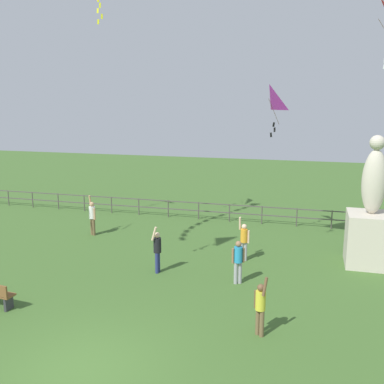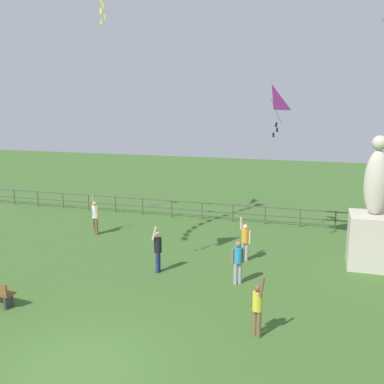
{
  "view_description": "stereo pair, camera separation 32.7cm",
  "coord_description": "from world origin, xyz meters",
  "px_view_note": "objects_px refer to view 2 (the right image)",
  "views": [
    {
      "loc": [
        5.04,
        -8.42,
        6.3
      ],
      "look_at": [
        1.04,
        6.04,
        3.2
      ],
      "focal_mm": 41.32,
      "sensor_mm": 36.0,
      "label": 1
    },
    {
      "loc": [
        5.36,
        -8.33,
        6.3
      ],
      "look_at": [
        1.04,
        6.04,
        3.2
      ],
      "focal_mm": 41.32,
      "sensor_mm": 36.0,
      "label": 2
    }
  ],
  "objects_px": {
    "person_2": "(238,260)",
    "person_4": "(257,306)",
    "statue_monument": "(373,226)",
    "kite_6": "(382,19)",
    "lamppost": "(380,188)",
    "person_3": "(95,215)",
    "person_1": "(245,239)",
    "person_0": "(158,249)",
    "kite_2": "(271,100)"
  },
  "relations": [
    {
      "from": "person_1",
      "to": "person_2",
      "type": "bearing_deg",
      "value": -85.99
    },
    {
      "from": "person_0",
      "to": "person_2",
      "type": "bearing_deg",
      "value": -4.03
    },
    {
      "from": "kite_6",
      "to": "kite_2",
      "type": "bearing_deg",
      "value": 179.54
    },
    {
      "from": "kite_6",
      "to": "person_3",
      "type": "bearing_deg",
      "value": -175.12
    },
    {
      "from": "person_4",
      "to": "kite_2",
      "type": "bearing_deg",
      "value": 95.51
    },
    {
      "from": "person_1",
      "to": "person_3",
      "type": "xyz_separation_m",
      "value": [
        -7.49,
        1.49,
        0.06
      ]
    },
    {
      "from": "kite_2",
      "to": "lamppost",
      "type": "bearing_deg",
      "value": -7.21
    },
    {
      "from": "person_2",
      "to": "kite_2",
      "type": "xyz_separation_m",
      "value": [
        0.38,
        4.9,
        5.45
      ]
    },
    {
      "from": "person_1",
      "to": "kite_6",
      "type": "height_order",
      "value": "kite_6"
    },
    {
      "from": "person_3",
      "to": "kite_6",
      "type": "xyz_separation_m",
      "value": [
        12.14,
        1.04,
        8.42
      ]
    },
    {
      "from": "person_0",
      "to": "kite_6",
      "type": "distance_m",
      "value": 12.26
    },
    {
      "from": "person_1",
      "to": "person_2",
      "type": "xyz_separation_m",
      "value": [
        0.16,
        -2.34,
        0.0
      ]
    },
    {
      "from": "person_0",
      "to": "person_1",
      "type": "distance_m",
      "value": 3.6
    },
    {
      "from": "person_4",
      "to": "person_1",
      "type": "bearing_deg",
      "value": 103.24
    },
    {
      "from": "kite_2",
      "to": "kite_6",
      "type": "bearing_deg",
      "value": -0.46
    },
    {
      "from": "person_2",
      "to": "person_4",
      "type": "xyz_separation_m",
      "value": [
        1.17,
        -3.32,
        -0.01
      ]
    },
    {
      "from": "person_3",
      "to": "person_4",
      "type": "bearing_deg",
      "value": -39.06
    },
    {
      "from": "person_3",
      "to": "kite_2",
      "type": "bearing_deg",
      "value": 7.59
    },
    {
      "from": "lamppost",
      "to": "person_0",
      "type": "bearing_deg",
      "value": -152.59
    },
    {
      "from": "person_0",
      "to": "person_4",
      "type": "xyz_separation_m",
      "value": [
        4.23,
        -3.54,
        -0.03
      ]
    },
    {
      "from": "lamppost",
      "to": "kite_6",
      "type": "bearing_deg",
      "value": 126.16
    },
    {
      "from": "lamppost",
      "to": "person_4",
      "type": "bearing_deg",
      "value": -115.83
    },
    {
      "from": "kite_2",
      "to": "person_2",
      "type": "bearing_deg",
      "value": -94.38
    },
    {
      "from": "person_2",
      "to": "person_0",
      "type": "bearing_deg",
      "value": 175.97
    },
    {
      "from": "person_1",
      "to": "person_3",
      "type": "bearing_deg",
      "value": 168.74
    },
    {
      "from": "statue_monument",
      "to": "kite_6",
      "type": "relative_size",
      "value": 2.0
    },
    {
      "from": "person_0",
      "to": "kite_2",
      "type": "bearing_deg",
      "value": 53.72
    },
    {
      "from": "statue_monument",
      "to": "kite_6",
      "type": "distance_m",
      "value": 7.96
    },
    {
      "from": "lamppost",
      "to": "person_1",
      "type": "bearing_deg",
      "value": -158.45
    },
    {
      "from": "statue_monument",
      "to": "person_2",
      "type": "height_order",
      "value": "statue_monument"
    },
    {
      "from": "lamppost",
      "to": "person_4",
      "type": "xyz_separation_m",
      "value": [
        -3.71,
        -7.66,
        -2.01
      ]
    },
    {
      "from": "lamppost",
      "to": "kite_6",
      "type": "relative_size",
      "value": 1.55
    },
    {
      "from": "person_2",
      "to": "kite_6",
      "type": "height_order",
      "value": "kite_6"
    },
    {
      "from": "person_4",
      "to": "kite_6",
      "type": "height_order",
      "value": "kite_6"
    },
    {
      "from": "person_3",
      "to": "lamppost",
      "type": "bearing_deg",
      "value": 2.28
    },
    {
      "from": "kite_6",
      "to": "person_4",
      "type": "bearing_deg",
      "value": -112.02
    },
    {
      "from": "kite_2",
      "to": "person_0",
      "type": "bearing_deg",
      "value": -126.28
    },
    {
      "from": "person_1",
      "to": "kite_6",
      "type": "xyz_separation_m",
      "value": [
        4.65,
        2.53,
        8.48
      ]
    },
    {
      "from": "statue_monument",
      "to": "person_2",
      "type": "distance_m",
      "value": 5.62
    },
    {
      "from": "lamppost",
      "to": "kite_2",
      "type": "bearing_deg",
      "value": 172.79
    },
    {
      "from": "lamppost",
      "to": "person_0",
      "type": "distance_m",
      "value": 9.16
    },
    {
      "from": "person_2",
      "to": "person_4",
      "type": "bearing_deg",
      "value": -70.62
    },
    {
      "from": "person_3",
      "to": "person_1",
      "type": "bearing_deg",
      "value": -11.26
    },
    {
      "from": "person_0",
      "to": "statue_monument",
      "type": "bearing_deg",
      "value": 21.05
    },
    {
      "from": "person_0",
      "to": "person_1",
      "type": "xyz_separation_m",
      "value": [
        2.9,
        2.13,
        -0.02
      ]
    },
    {
      "from": "person_4",
      "to": "statue_monument",
      "type": "bearing_deg",
      "value": 62.16
    },
    {
      "from": "statue_monument",
      "to": "person_4",
      "type": "bearing_deg",
      "value": -117.84
    },
    {
      "from": "person_4",
      "to": "lamppost",
      "type": "bearing_deg",
      "value": 64.17
    },
    {
      "from": "person_0",
      "to": "person_4",
      "type": "distance_m",
      "value": 5.52
    },
    {
      "from": "statue_monument",
      "to": "kite_2",
      "type": "xyz_separation_m",
      "value": [
        -4.22,
        1.74,
        4.75
      ]
    }
  ]
}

